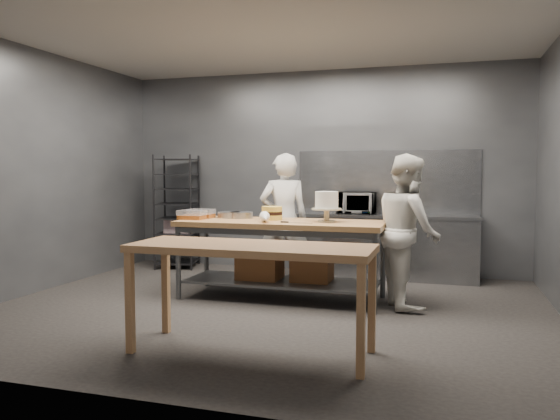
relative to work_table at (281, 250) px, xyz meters
name	(u,v)px	position (x,y,z in m)	size (l,w,h in m)	color
ground	(267,309)	(0.00, -0.55, -0.57)	(6.00, 6.00, 0.00)	black
back_wall	(319,171)	(0.00, 1.95, 0.93)	(6.00, 0.04, 3.00)	#4C4F54
work_table	(281,250)	(0.00, 0.00, 0.00)	(2.40, 0.90, 0.92)	olive
near_counter	(251,255)	(0.33, -1.94, 0.24)	(2.00, 0.70, 0.90)	#94643D
back_counter	(383,246)	(1.00, 1.63, -0.12)	(2.60, 0.60, 0.90)	slate
splashback_panel	(386,182)	(1.00, 1.93, 0.78)	(2.60, 0.02, 0.90)	slate
speed_rack	(177,212)	(-2.17, 1.55, 0.28)	(0.74, 0.77, 1.75)	black
chef_behind	(284,220)	(-0.19, 0.74, 0.29)	(0.63, 0.41, 1.73)	silver
chef_right	(408,230)	(1.45, 0.04, 0.27)	(0.82, 0.64, 1.69)	silver
microwave	(356,203)	(0.61, 1.63, 0.48)	(0.54, 0.37, 0.30)	black
frosted_cake_stand	(327,202)	(0.54, -0.02, 0.57)	(0.34, 0.34, 0.35)	#BDB597
layer_cake	(272,213)	(-0.14, 0.06, 0.43)	(0.25, 0.25, 0.16)	#EDBD4B
cake_pans	(235,215)	(-0.65, 0.18, 0.39)	(0.44, 0.30, 0.07)	gray
piping_bag	(265,218)	(-0.08, -0.35, 0.41)	(0.12, 0.12, 0.38)	white
offset_spatula	(292,222)	(0.20, -0.24, 0.35)	(0.36, 0.02, 0.02)	slate
pastry_clamshells	(196,214)	(-1.08, -0.04, 0.40)	(0.33, 0.44, 0.11)	#A95921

